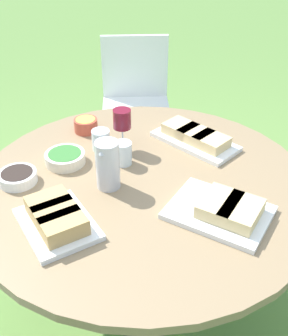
{
  "coord_description": "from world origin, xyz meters",
  "views": [
    {
      "loc": [
        1.26,
        0.49,
        1.69
      ],
      "look_at": [
        0.0,
        0.0,
        0.78
      ],
      "focal_mm": 45.0,
      "sensor_mm": 36.0,
      "label": 1
    }
  ],
  "objects_px": {
    "chair_far_back": "(136,95)",
    "water_pitcher": "(108,165)",
    "dining_table": "(144,198)",
    "wine_glass": "(122,120)"
  },
  "relations": [
    {
      "from": "water_pitcher",
      "to": "wine_glass",
      "type": "bearing_deg",
      "value": -167.61
    },
    {
      "from": "dining_table",
      "to": "wine_glass",
      "type": "distance_m",
      "value": 0.35
    },
    {
      "from": "dining_table",
      "to": "chair_far_back",
      "type": "bearing_deg",
      "value": -156.16
    },
    {
      "from": "chair_far_back",
      "to": "wine_glass",
      "type": "xyz_separation_m",
      "value": [
        0.95,
        0.33,
        0.33
      ]
    },
    {
      "from": "water_pitcher",
      "to": "wine_glass",
      "type": "height_order",
      "value": "water_pitcher"
    },
    {
      "from": "dining_table",
      "to": "chair_far_back",
      "type": "height_order",
      "value": "chair_far_back"
    },
    {
      "from": "dining_table",
      "to": "wine_glass",
      "type": "xyz_separation_m",
      "value": [
        -0.19,
        -0.17,
        0.23
      ]
    },
    {
      "from": "wine_glass",
      "to": "dining_table",
      "type": "bearing_deg",
      "value": 42.2
    },
    {
      "from": "water_pitcher",
      "to": "dining_table",
      "type": "bearing_deg",
      "value": 125.7
    },
    {
      "from": "chair_far_back",
      "to": "water_pitcher",
      "type": "bearing_deg",
      "value": 17.68
    }
  ]
}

